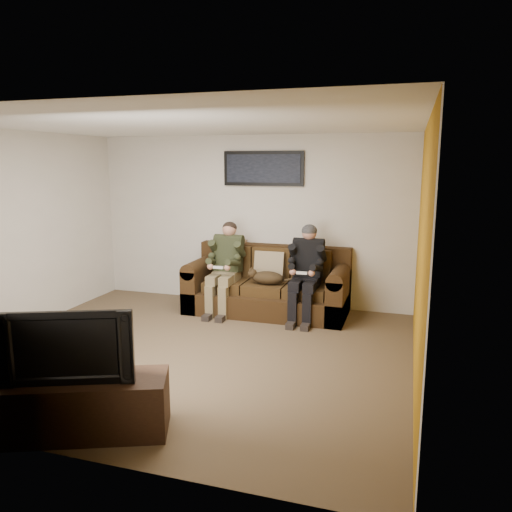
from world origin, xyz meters
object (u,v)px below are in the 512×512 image
(person_right, at_px, (306,267))
(tv_stand, at_px, (74,406))
(framed_poster, at_px, (263,168))
(sofa, at_px, (269,287))
(cat, at_px, (266,277))
(television, at_px, (69,344))
(person_left, at_px, (226,262))

(person_right, distance_m, tv_stand, 3.81)
(framed_poster, bearing_deg, sofa, -62.39)
(person_right, bearing_deg, sofa, 162.00)
(cat, relative_size, tv_stand, 0.44)
(sofa, bearing_deg, television, -98.66)
(person_right, height_order, framed_poster, framed_poster)
(cat, distance_m, framed_poster, 1.67)
(person_left, relative_size, television, 1.27)
(sofa, distance_m, framed_poster, 1.79)
(sofa, bearing_deg, cat, -82.75)
(person_right, height_order, television, person_right)
(sofa, height_order, cat, sofa)
(framed_poster, relative_size, television, 1.20)
(framed_poster, relative_size, tv_stand, 0.83)
(person_left, xyz_separation_m, cat, (0.63, -0.04, -0.18))
(person_right, xyz_separation_m, television, (-1.18, -3.59, 0.02))
(person_right, distance_m, television, 3.78)
(framed_poster, bearing_deg, cat, -69.58)
(sofa, bearing_deg, tv_stand, -98.66)
(person_left, distance_m, television, 3.59)
(sofa, height_order, person_right, person_right)
(sofa, relative_size, tv_stand, 1.55)
(person_left, xyz_separation_m, person_right, (1.21, 0.00, 0.00))
(person_right, relative_size, framed_poster, 1.07)
(person_left, bearing_deg, person_right, 0.02)
(person_left, bearing_deg, tv_stand, -89.57)
(sofa, distance_m, cat, 0.31)
(cat, height_order, television, television)
(television, bearing_deg, person_left, 68.26)
(sofa, height_order, television, television)
(television, bearing_deg, framed_poster, 62.66)
(person_right, relative_size, tv_stand, 0.88)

